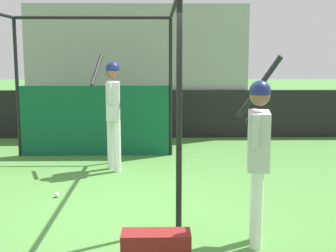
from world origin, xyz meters
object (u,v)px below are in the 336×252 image
object	(u,v)px
player_batter	(113,104)
baseball	(57,195)
player_waiting	(258,147)
equipment_bag	(156,245)

from	to	relation	value
player_batter	baseball	world-z (taller)	player_batter
player_waiting	player_batter	bearing A→B (deg)	39.16
player_batter	equipment_bag	bearing A→B (deg)	-170.59
baseball	player_waiting	bearing A→B (deg)	-33.98
equipment_bag	baseball	xyz separation A→B (m)	(-1.45, 2.05, -0.10)
player_batter	baseball	distance (m)	2.06
player_waiting	baseball	world-z (taller)	player_waiting
player_batter	player_waiting	xyz separation A→B (m)	(1.85, -3.28, -0.09)
player_batter	baseball	bearing A→B (deg)	154.17
baseball	player_batter	bearing A→B (deg)	66.76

